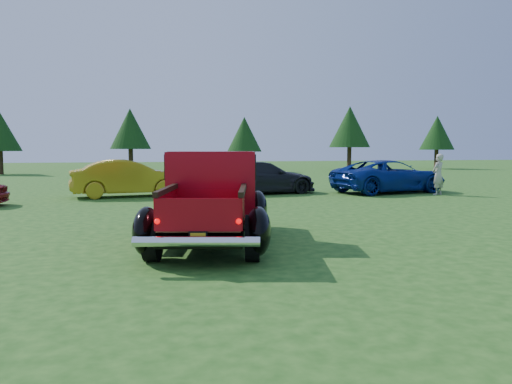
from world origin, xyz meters
name	(u,v)px	position (x,y,z in m)	size (l,w,h in m)	color
ground	(270,238)	(0.00, 0.00, 0.00)	(120.00, 120.00, 0.00)	#1E4C15
tree_mid_left	(130,129)	(-3.00, 31.00, 3.38)	(3.20, 3.20, 5.00)	#332114
tree_mid_right	(244,135)	(6.00, 30.00, 2.97)	(2.82, 2.82, 4.40)	#332114
tree_east	(350,127)	(15.00, 29.50, 3.66)	(3.46, 3.46, 5.40)	#332114
tree_far_east	(437,133)	(24.00, 30.50, 3.25)	(3.07, 3.07, 4.80)	#332114
pickup_truck	(213,198)	(-1.18, 0.07, 0.85)	(3.17, 5.09, 1.79)	black
show_car_yellow	(128,178)	(-2.94, 9.88, 0.71)	(1.50, 4.30, 1.42)	#A98816
show_car_grey	(262,178)	(2.34, 9.90, 0.66)	(1.84, 4.54, 1.32)	black
show_car_blue	(389,176)	(7.65, 9.12, 0.68)	(2.26, 4.91, 1.36)	navy
spectator	(438,174)	(8.99, 7.66, 0.81)	(0.59, 0.39, 1.63)	#ADA996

